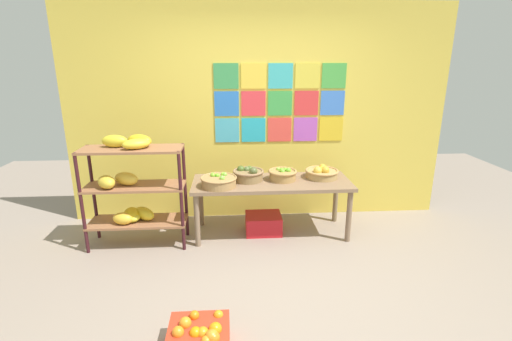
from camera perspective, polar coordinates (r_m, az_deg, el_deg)
ground at (r=3.44m, az=2.70°, el=-18.31°), size 9.47×9.47×0.00m
back_wall_with_art at (r=4.62m, az=0.50°, el=8.56°), size 4.66×0.07×2.62m
banana_shelf_unit at (r=4.17m, az=-18.56°, el=-2.29°), size 1.05×0.41×1.22m
display_table at (r=4.25m, az=2.41°, el=-2.53°), size 1.79×0.66×0.64m
fruit_basket_centre at (r=4.23m, az=-1.20°, el=-0.57°), size 0.35×0.35×0.18m
fruit_basket_right at (r=4.25m, az=4.11°, el=-0.58°), size 0.33×0.33×0.15m
fruit_basket_back_right at (r=4.39m, az=10.06°, el=-0.32°), size 0.39×0.39×0.15m
fruit_basket_back_left at (r=4.05m, az=-5.72°, el=-1.62°), size 0.40×0.40×0.14m
produce_crate_under_table at (r=4.43m, az=1.14°, el=-8.11°), size 0.41×0.34×0.22m
orange_crate_foreground at (r=2.87m, az=-8.63°, el=-23.97°), size 0.42×0.36×0.25m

